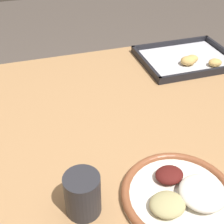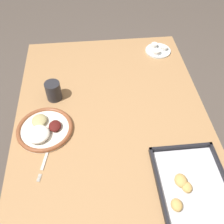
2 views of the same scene
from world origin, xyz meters
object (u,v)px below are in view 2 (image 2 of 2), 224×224
dinner_plate (44,129)px  baking_tray (190,186)px  fork (45,159)px  drinking_cup (53,91)px  saucer_plate (158,50)px

dinner_plate → baking_tray: 0.69m
fork → drinking_cup: 0.38m
dinner_plate → baking_tray: dinner_plate is taller
saucer_plate → dinner_plate: bearing=-49.7°
drinking_cup → baking_tray: bearing=45.0°
baking_tray → saucer_plate: bearing=175.7°
fork → saucer_plate: bearing=149.8°
dinner_plate → saucer_plate: bearing=130.3°
fork → baking_tray: size_ratio=0.52×
dinner_plate → baking_tray: (0.34, 0.60, -0.00)m
baking_tray → fork: bearing=-107.6°
saucer_plate → baking_tray: size_ratio=0.43×
baking_tray → drinking_cup: bearing=-135.0°
saucer_plate → drinking_cup: 0.72m
fork → saucer_plate: size_ratio=1.19×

